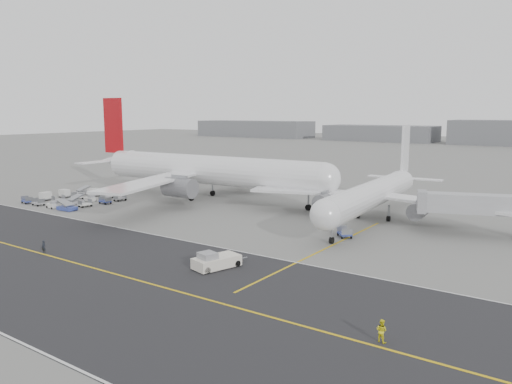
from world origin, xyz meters
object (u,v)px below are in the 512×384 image
Objects in this scene: airliner_a at (203,170)px; ground_crew_b at (381,331)px; ground_crew_a at (44,247)px; airliner_b at (374,194)px; pushback_tug at (216,261)px; jet_bridge at (479,207)px.

airliner_a reaches higher than ground_crew_b.
airliner_a is 46.08m from ground_crew_a.
pushback_tug is (-5.08, -36.58, -3.73)m from airliner_b.
airliner_b reaches higher than jet_bridge.
ground_crew_a is 46.05m from ground_crew_b.
airliner_a is 55.77m from jet_bridge.
airliner_a reaches higher than jet_bridge.
jet_bridge reaches higher than ground_crew_b.
pushback_tug reaches higher than ground_crew_b.
airliner_a is at bearing -26.94° from ground_crew_b.
airliner_b is at bearing -92.48° from airliner_a.
jet_bridge is at bearing -95.15° from airliner_a.
pushback_tug reaches higher than ground_crew_a.
airliner_b is at bearing -56.61° from ground_crew_b.
ground_crew_b reaches higher than ground_crew_a.
airliner_b is 6.13× the size of pushback_tug.
ground_crew_a is (10.60, -44.52, -5.42)m from airliner_a.
airliner_b is 26.77× the size of ground_crew_a.
pushback_tug is (33.28, -36.50, -5.40)m from airliner_a.
pushback_tug is at bearing -140.24° from airliner_a.
airliner_a reaches higher than pushback_tug.
ground_crew_a is (-22.68, -8.02, -0.01)m from pushback_tug.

